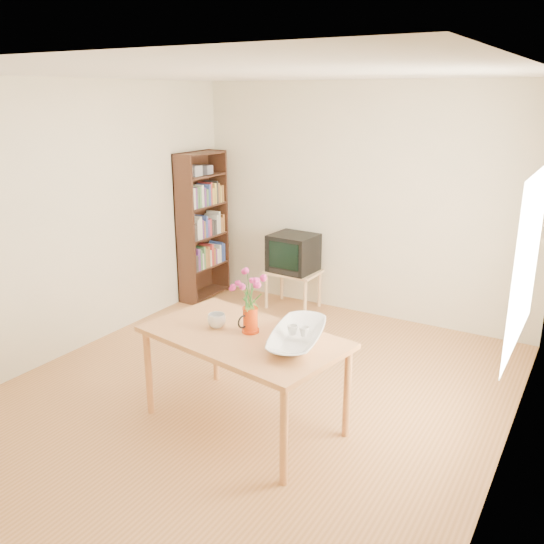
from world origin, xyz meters
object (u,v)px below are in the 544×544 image
Objects in this scene: mug at (217,321)px; bowl at (298,310)px; pitcher at (250,321)px; television at (294,252)px; table at (244,344)px.

bowl is at bearing 160.02° from mug.
television is (-0.92, 2.38, -0.16)m from pitcher.
bowl reaches higher than mug.
table is 2.61m from television.
table is 11.67× the size of mug.
pitcher is 0.39× the size of television.
table is at bearing -166.53° from bowl.
television is at bearing 127.10° from pitcher.
table is 0.52m from bowl.
table is 0.18m from pitcher.
pitcher is 0.40× the size of bowl.
bowl is (0.65, 0.08, 0.19)m from mug.
pitcher is at bearing -176.18° from bowl.
mug reaches higher than table.
bowl reaches higher than pitcher.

